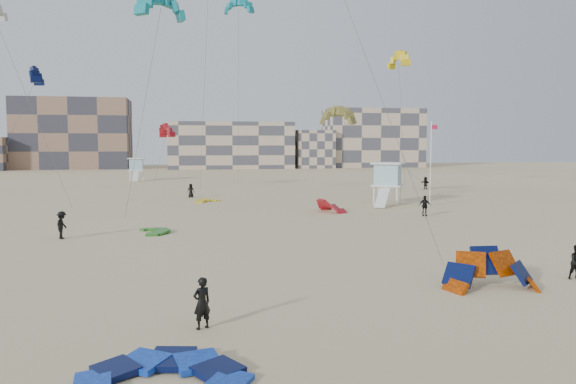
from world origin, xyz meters
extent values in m
plane|color=beige|center=(0.00, 0.00, 0.00)|extent=(320.00, 320.00, 0.00)
imported|color=black|center=(-0.56, -0.04, 0.90)|extent=(0.78, 0.69, 1.80)
imported|color=black|center=(-9.34, 20.17, 0.93)|extent=(0.88, 1.30, 1.86)
imported|color=black|center=(19.51, 27.12, 0.91)|extent=(1.12, 0.98, 1.81)
imported|color=black|center=(-0.71, 48.21, 0.83)|extent=(0.89, 0.67, 1.65)
imported|color=black|center=(31.79, 54.81, 0.88)|extent=(0.98, 1.72, 1.76)
cylinder|color=#3F3F3F|center=(-4.09, 22.38, 8.48)|extent=(2.82, 0.29, 14.96)
cylinder|color=#3F3F3F|center=(8.96, 14.19, 13.56)|extent=(2.30, 20.90, 25.13)
cylinder|color=#3F3F3F|center=(-14.27, 32.86, 9.60)|extent=(7.24, 4.95, 17.21)
cylinder|color=#3F3F3F|center=(0.97, 45.83, 12.83)|extent=(1.21, 3.28, 23.66)
cylinder|color=#3F3F3F|center=(18.91, 34.74, 5.12)|extent=(7.59, 11.77, 8.26)
cylinder|color=#3F3F3F|center=(26.56, 50.77, 8.89)|extent=(2.34, 2.91, 15.79)
cylinder|color=#3F3F3F|center=(-20.23, 47.89, 7.49)|extent=(4.46, 5.13, 13.00)
cylinder|color=#3F3F3F|center=(5.66, 55.40, 12.64)|extent=(0.48, 2.27, 23.29)
cylinder|color=#3F3F3F|center=(-4.63, 57.81, 4.50)|extent=(1.71, 3.58, 7.01)
cube|color=white|center=(19.67, 37.01, 2.01)|extent=(4.12, 4.12, 0.15)
cube|color=#98C3D1|center=(19.67, 37.01, 3.16)|extent=(3.38, 3.38, 2.15)
cube|color=white|center=(19.67, 37.01, 4.33)|extent=(4.27, 4.27, 0.17)
cube|color=white|center=(19.67, 34.10, 0.97)|extent=(2.47, 3.18, 1.78)
cube|color=white|center=(-9.83, 81.41, 1.79)|extent=(2.69, 2.69, 0.13)
cube|color=#98C3D1|center=(-9.83, 81.41, 2.82)|extent=(2.21, 2.21, 1.92)
cube|color=white|center=(-9.83, 81.41, 3.85)|extent=(2.78, 2.78, 0.15)
cube|color=white|center=(-9.83, 78.83, 0.86)|extent=(0.96, 2.72, 1.59)
cylinder|color=white|center=(23.23, 34.33, 4.29)|extent=(0.11, 0.11, 8.58)
cube|color=#C71A43|center=(23.55, 34.33, 8.05)|extent=(0.64, 0.02, 0.43)
cube|color=#876651|center=(-30.00, 134.00, 9.00)|extent=(28.00, 14.00, 18.00)
cube|color=#C4AC90|center=(10.00, 130.00, 6.00)|extent=(32.00, 16.00, 12.00)
cube|color=#C4AC90|center=(50.00, 132.00, 8.00)|extent=(26.00, 14.00, 16.00)
cube|color=#C4AC90|center=(32.00, 128.00, 5.00)|extent=(10.00, 10.00, 10.00)
camera|label=1|loc=(-0.95, -19.05, 6.32)|focal=35.00mm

